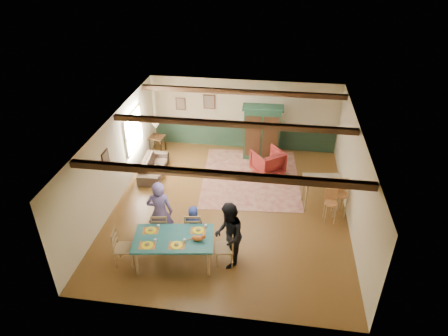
# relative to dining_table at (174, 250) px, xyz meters

# --- Properties ---
(floor) EXTENTS (8.00, 8.00, 0.00)m
(floor) POSITION_rel_dining_table_xyz_m (1.08, 2.54, -0.41)
(floor) COLOR brown
(floor) RESTS_ON ground
(wall_back) EXTENTS (7.00, 0.02, 2.70)m
(wall_back) POSITION_rel_dining_table_xyz_m (1.08, 6.54, 0.94)
(wall_back) COLOR beige
(wall_back) RESTS_ON floor
(wall_left) EXTENTS (0.02, 8.00, 2.70)m
(wall_left) POSITION_rel_dining_table_xyz_m (-2.42, 2.54, 0.94)
(wall_left) COLOR beige
(wall_left) RESTS_ON floor
(wall_right) EXTENTS (0.02, 8.00, 2.70)m
(wall_right) POSITION_rel_dining_table_xyz_m (4.58, 2.54, 0.94)
(wall_right) COLOR beige
(wall_right) RESTS_ON floor
(ceiling) EXTENTS (7.00, 8.00, 0.02)m
(ceiling) POSITION_rel_dining_table_xyz_m (1.08, 2.54, 2.29)
(ceiling) COLOR silver
(ceiling) RESTS_ON wall_back
(wainscot_back) EXTENTS (6.95, 0.03, 0.90)m
(wainscot_back) POSITION_rel_dining_table_xyz_m (1.08, 6.52, 0.04)
(wainscot_back) COLOR #1B3222
(wainscot_back) RESTS_ON floor
(ceiling_beam_front) EXTENTS (6.95, 0.16, 0.16)m
(ceiling_beam_front) POSITION_rel_dining_table_xyz_m (1.08, 0.24, 2.20)
(ceiling_beam_front) COLOR black
(ceiling_beam_front) RESTS_ON ceiling
(ceiling_beam_mid) EXTENTS (6.95, 0.16, 0.16)m
(ceiling_beam_mid) POSITION_rel_dining_table_xyz_m (1.08, 2.94, 2.20)
(ceiling_beam_mid) COLOR black
(ceiling_beam_mid) RESTS_ON ceiling
(ceiling_beam_back) EXTENTS (6.95, 0.16, 0.16)m
(ceiling_beam_back) POSITION_rel_dining_table_xyz_m (1.08, 5.54, 2.20)
(ceiling_beam_back) COLOR black
(ceiling_beam_back) RESTS_ON ceiling
(window_left) EXTENTS (0.06, 1.60, 1.30)m
(window_left) POSITION_rel_dining_table_xyz_m (-2.39, 4.24, 1.14)
(window_left) COLOR white
(window_left) RESTS_ON wall_left
(picture_left_wall) EXTENTS (0.04, 0.42, 0.52)m
(picture_left_wall) POSITION_rel_dining_table_xyz_m (-2.39, 1.94, 1.34)
(picture_left_wall) COLOR gray
(picture_left_wall) RESTS_ON wall_left
(picture_back_a) EXTENTS (0.45, 0.04, 0.55)m
(picture_back_a) POSITION_rel_dining_table_xyz_m (-0.22, 6.51, 1.39)
(picture_back_a) COLOR gray
(picture_back_a) RESTS_ON wall_back
(picture_back_b) EXTENTS (0.38, 0.04, 0.48)m
(picture_back_b) POSITION_rel_dining_table_xyz_m (-1.32, 6.51, 1.24)
(picture_back_b) COLOR gray
(picture_back_b) RESTS_ON wall_back
(dining_table) EXTENTS (2.10, 1.36, 0.82)m
(dining_table) POSITION_rel_dining_table_xyz_m (0.00, 0.00, 0.00)
(dining_table) COLOR #1D5D5D
(dining_table) RESTS_ON floor
(dining_chair_far_left) EXTENTS (0.52, 0.54, 1.03)m
(dining_chair_far_left) POSITION_rel_dining_table_xyz_m (-0.54, 0.71, 0.11)
(dining_chair_far_left) COLOR #9A794D
(dining_chair_far_left) RESTS_ON floor
(dining_chair_far_right) EXTENTS (0.52, 0.54, 1.03)m
(dining_chair_far_right) POSITION_rel_dining_table_xyz_m (0.32, 0.84, 0.11)
(dining_chair_far_right) COLOR #9A794D
(dining_chair_far_right) RESTS_ON floor
(dining_chair_end_left) EXTENTS (0.54, 0.52, 1.03)m
(dining_chair_end_left) POSITION_rel_dining_table_xyz_m (-1.24, -0.18, 0.11)
(dining_chair_end_left) COLOR #9A794D
(dining_chair_end_left) RESTS_ON floor
(dining_chair_end_right) EXTENTS (0.54, 0.52, 1.03)m
(dining_chair_end_right) POSITION_rel_dining_table_xyz_m (1.24, 0.18, 0.11)
(dining_chair_end_right) COLOR #9A794D
(dining_chair_end_right) RESTS_ON floor
(person_man) EXTENTS (0.74, 0.54, 1.88)m
(person_man) POSITION_rel_dining_table_xyz_m (-0.56, 0.80, 0.53)
(person_man) COLOR #725EA1
(person_man) RESTS_ON floor
(person_woman) EXTENTS (0.80, 0.96, 1.80)m
(person_woman) POSITION_rel_dining_table_xyz_m (1.35, 0.20, 0.49)
(person_woman) COLOR black
(person_woman) RESTS_ON floor
(person_child) EXTENTS (0.58, 0.42, 1.09)m
(person_child) POSITION_rel_dining_table_xyz_m (0.30, 0.92, 0.14)
(person_child) COLOR #243993
(person_child) RESTS_ON floor
(cat) EXTENTS (0.41, 0.21, 0.20)m
(cat) POSITION_rel_dining_table_xyz_m (0.61, -0.02, 0.51)
(cat) COLOR orange
(cat) RESTS_ON dining_table
(place_setting_near_left) EXTENTS (0.48, 0.39, 0.11)m
(place_setting_near_left) POSITION_rel_dining_table_xyz_m (-0.55, -0.36, 0.46)
(place_setting_near_left) COLOR yellow
(place_setting_near_left) RESTS_ON dining_table
(place_setting_near_center) EXTENTS (0.48, 0.39, 0.11)m
(place_setting_near_center) POSITION_rel_dining_table_xyz_m (0.15, -0.25, 0.46)
(place_setting_near_center) COLOR yellow
(place_setting_near_center) RESTS_ON dining_table
(place_setting_far_left) EXTENTS (0.48, 0.39, 0.11)m
(place_setting_far_left) POSITION_rel_dining_table_xyz_m (-0.63, 0.18, 0.46)
(place_setting_far_left) COLOR yellow
(place_setting_far_left) RESTS_ON dining_table
(place_setting_far_right) EXTENTS (0.48, 0.39, 0.11)m
(place_setting_far_right) POSITION_rel_dining_table_xyz_m (0.55, 0.36, 0.46)
(place_setting_far_right) COLOR yellow
(place_setting_far_right) RESTS_ON dining_table
(area_rug) EXTENTS (3.53, 4.09, 0.01)m
(area_rug) POSITION_rel_dining_table_xyz_m (1.57, 4.32, -0.40)
(area_rug) COLOR #CCB294
(area_rug) RESTS_ON floor
(armoire) EXTENTS (1.45, 0.61, 2.02)m
(armoire) POSITION_rel_dining_table_xyz_m (1.82, 5.80, 0.60)
(armoire) COLOR #133120
(armoire) RESTS_ON floor
(armchair) EXTENTS (1.31, 1.31, 0.86)m
(armchair) POSITION_rel_dining_table_xyz_m (2.11, 4.71, 0.02)
(armchair) COLOR #541012
(armchair) RESTS_ON floor
(sofa) EXTENTS (0.85, 1.90, 0.54)m
(sofa) POSITION_rel_dining_table_xyz_m (-1.80, 4.13, -0.14)
(sofa) COLOR #3E3127
(sofa) RESTS_ON floor
(end_table) EXTENTS (0.58, 0.58, 0.65)m
(end_table) POSITION_rel_dining_table_xyz_m (-2.09, 5.65, -0.08)
(end_table) COLOR black
(end_table) RESTS_ON floor
(table_lamp) EXTENTS (0.36, 0.36, 0.60)m
(table_lamp) POSITION_rel_dining_table_xyz_m (-2.09, 5.65, 0.54)
(table_lamp) COLOR #D2BB88
(table_lamp) RESTS_ON end_table
(counter_table) EXTENTS (1.24, 0.83, 0.97)m
(counter_table) POSITION_rel_dining_table_xyz_m (3.81, 3.03, 0.07)
(counter_table) COLOR #B5AB8C
(counter_table) RESTS_ON floor
(bar_stool_left) EXTENTS (0.39, 0.42, 1.02)m
(bar_stool_left) POSITION_rel_dining_table_xyz_m (4.01, 2.29, 0.10)
(bar_stool_left) COLOR tan
(bar_stool_left) RESTS_ON floor
(bar_stool_right) EXTENTS (0.46, 0.49, 1.14)m
(bar_stool_right) POSITION_rel_dining_table_xyz_m (4.32, 2.66, 0.16)
(bar_stool_right) COLOR tan
(bar_stool_right) RESTS_ON floor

